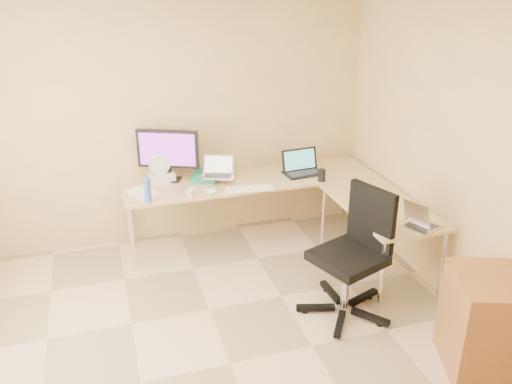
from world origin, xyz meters
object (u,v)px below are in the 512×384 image
object	(u,v)px
desk_fan	(159,169)
water_bottle	(147,190)
desk_main	(251,210)
mug	(190,193)
office_chair	(347,262)
keyboard	(250,189)
laptop_black	(304,163)
cabinet	(482,326)
desk_return	(378,239)
monitor	(168,155)
laptop_center	(218,167)
laptop_return	(424,216)

from	to	relation	value
desk_fan	water_bottle	bearing A→B (deg)	-119.43
desk_main	mug	distance (m)	0.86
desk_main	office_chair	distance (m)	1.56
keyboard	water_bottle	size ratio (longest dim) A/B	1.95
desk_fan	office_chair	bearing A→B (deg)	-62.04
mug	office_chair	bearing A→B (deg)	-48.07
keyboard	office_chair	distance (m)	1.33
laptop_black	cabinet	distance (m)	2.46
water_bottle	office_chair	size ratio (longest dim) A/B	0.21
laptop_black	water_bottle	world-z (taller)	laptop_black
office_chair	desk_return	bearing A→B (deg)	20.86
laptop_black	office_chair	distance (m)	1.51
desk_return	office_chair	world-z (taller)	office_chair
monitor	laptop_center	world-z (taller)	monitor
laptop_black	cabinet	world-z (taller)	laptop_black
laptop_black	office_chair	world-z (taller)	office_chair
mug	cabinet	bearing A→B (deg)	-50.79
desk_return	mug	world-z (taller)	mug
office_chair	cabinet	size ratio (longest dim) A/B	1.38
desk_main	desk_return	world-z (taller)	same
laptop_return	desk_fan	bearing A→B (deg)	29.60
desk_fan	cabinet	size ratio (longest dim) A/B	0.34
laptop_return	office_chair	bearing A→B (deg)	69.82
laptop_center	laptop_return	size ratio (longest dim) A/B	1.05
laptop_return	cabinet	xyz separation A→B (m)	(-0.04, -0.91, -0.47)
keyboard	laptop_black	bearing A→B (deg)	28.54
desk_main	mug	xyz separation A→B (m)	(-0.70, -0.30, 0.41)
laptop_return	office_chair	size ratio (longest dim) A/B	0.28
laptop_black	desk_fan	bearing A→B (deg)	165.52
office_chair	laptop_center	bearing A→B (deg)	96.16
monitor	office_chair	xyz separation A→B (m)	(1.21, -1.71, -0.50)
desk_return	office_chair	distance (m)	0.79
monitor	desk_return	bearing A→B (deg)	-10.07
desk_main	laptop_center	distance (m)	0.63
office_chair	desk_fan	bearing A→B (deg)	107.35
desk_main	water_bottle	distance (m)	1.24
desk_main	keyboard	distance (m)	0.49
laptop_center	mug	size ratio (longest dim) A/B	3.85
desk_main	cabinet	bearing A→B (deg)	-66.88
laptop_return	cabinet	distance (m)	1.02
keyboard	water_bottle	xyz separation A→B (m)	(-1.00, 0.00, 0.11)
monitor	cabinet	xyz separation A→B (m)	(1.85, -2.62, -0.64)
monitor	laptop_return	size ratio (longest dim) A/B	2.04
desk_return	laptop_center	bearing A→B (deg)	143.09
laptop_center	desk_fan	distance (m)	0.60
laptop_center	mug	distance (m)	0.47
desk_main	desk_return	bearing A→B (deg)	-45.73
cabinet	office_chair	bearing A→B (deg)	145.06
monitor	laptop_center	size ratio (longest dim) A/B	1.94
laptop_return	mug	bearing A→B (deg)	35.85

